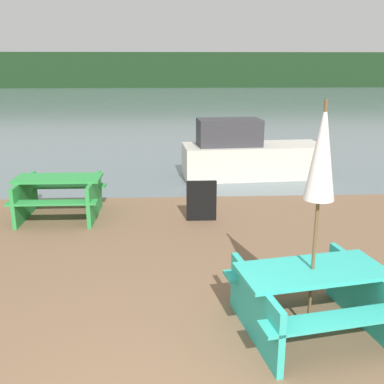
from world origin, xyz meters
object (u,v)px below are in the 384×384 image
object	(u,v)px
picnic_table_teal	(311,293)
umbrella_white	(322,153)
boat	(248,155)
signboard	(201,201)
picnic_table_green	(59,193)

from	to	relation	value
picnic_table_teal	umbrella_white	distance (m)	1.52
boat	signboard	xyz separation A→B (m)	(-1.41, -3.26, -0.18)
umbrella_white	boat	world-z (taller)	umbrella_white
picnic_table_teal	umbrella_white	xyz separation A→B (m)	(0.00, 0.00, 1.52)
umbrella_white	signboard	size ratio (longest dim) A/B	3.31
picnic_table_green	umbrella_white	world-z (taller)	umbrella_white
signboard	boat	bearing A→B (deg)	66.62
boat	signboard	size ratio (longest dim) A/B	4.81
boat	picnic_table_teal	bearing A→B (deg)	-98.46
picnic_table_green	umbrella_white	distance (m)	5.52
picnic_table_green	signboard	distance (m)	2.67
picnic_table_teal	boat	world-z (taller)	boat
boat	signboard	bearing A→B (deg)	-117.87
picnic_table_green	signboard	world-z (taller)	picnic_table_green
signboard	umbrella_white	bearing A→B (deg)	-75.55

